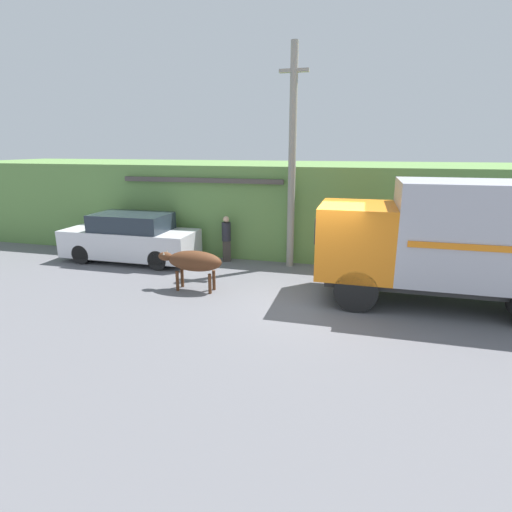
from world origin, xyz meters
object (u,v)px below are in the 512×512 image
object	(u,v)px
pedestrian_on_hill	(226,237)
brown_cow	(193,261)
parked_suv	(130,238)
cargo_truck	(454,239)
utility_pole	(292,157)

from	to	relation	value
pedestrian_on_hill	brown_cow	bearing A→B (deg)	66.38
parked_suv	brown_cow	bearing A→B (deg)	-37.68
cargo_truck	pedestrian_on_hill	bearing A→B (deg)	157.00
parked_suv	utility_pole	world-z (taller)	utility_pole
cargo_truck	utility_pole	world-z (taller)	utility_pole
utility_pole	cargo_truck	bearing A→B (deg)	-28.90
cargo_truck	pedestrian_on_hill	distance (m)	7.14
brown_cow	pedestrian_on_hill	distance (m)	3.00
parked_suv	pedestrian_on_hill	distance (m)	3.34
parked_suv	utility_pole	bearing A→B (deg)	4.55
parked_suv	utility_pole	distance (m)	6.18
brown_cow	utility_pole	xyz separation A→B (m)	(2.16, 3.03, 2.73)
brown_cow	parked_suv	distance (m)	3.98
cargo_truck	parked_suv	xyz separation A→B (m)	(-9.91, 1.62, -0.91)
brown_cow	cargo_truck	bearing A→B (deg)	16.43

